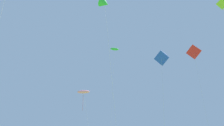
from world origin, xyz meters
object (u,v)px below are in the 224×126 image
object	(u,v)px
kite_green_delta	(105,3)
kite_red_diamond	(194,52)
kite_green_parafoil	(115,49)
kite_blue_diamond	(162,59)
kite_lime_diamond	(222,5)
kite_pink_parafoil	(83,92)

from	to	relation	value
kite_green_delta	kite_red_diamond	bearing A→B (deg)	29.28
kite_red_diamond	kite_green_parafoil	bearing A→B (deg)	123.70
kite_blue_diamond	kite_lime_diamond	xyz separation A→B (m)	(20.30, 7.71, 18.36)
kite_green_parafoil	kite_blue_diamond	world-z (taller)	kite_green_parafoil
kite_green_parafoil	kite_blue_diamond	bearing A→B (deg)	-83.86
kite_blue_diamond	kite_lime_diamond	size ratio (longest dim) A/B	0.45
kite_green_parafoil	kite_lime_diamond	size ratio (longest dim) A/B	0.81
kite_green_parafoil	kite_pink_parafoil	size ratio (longest dim) A/B	2.43
kite_red_diamond	kite_blue_diamond	world-z (taller)	kite_red_diamond
kite_pink_parafoil	kite_blue_diamond	size ratio (longest dim) A/B	0.74
kite_green_parafoil	kite_lime_diamond	bearing A→B (deg)	-38.45
kite_pink_parafoil	kite_green_delta	bearing A→B (deg)	-84.15
kite_red_diamond	kite_lime_diamond	bearing A→B (deg)	6.19
kite_red_diamond	kite_lime_diamond	size ratio (longest dim) A/B	0.59
kite_green_parafoil	kite_blue_diamond	size ratio (longest dim) A/B	1.80
kite_pink_parafoil	kite_red_diamond	bearing A→B (deg)	-15.44
kite_green_delta	kite_blue_diamond	world-z (taller)	kite_green_delta
kite_green_parafoil	kite_pink_parafoil	world-z (taller)	kite_green_parafoil
kite_blue_diamond	kite_pink_parafoil	bearing A→B (deg)	132.95
kite_green_delta	kite_blue_diamond	xyz separation A→B (m)	(10.02, 4.70, -6.02)
kite_green_delta	kite_pink_parafoil	world-z (taller)	kite_green_delta
kite_lime_diamond	kite_blue_diamond	bearing A→B (deg)	-159.20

